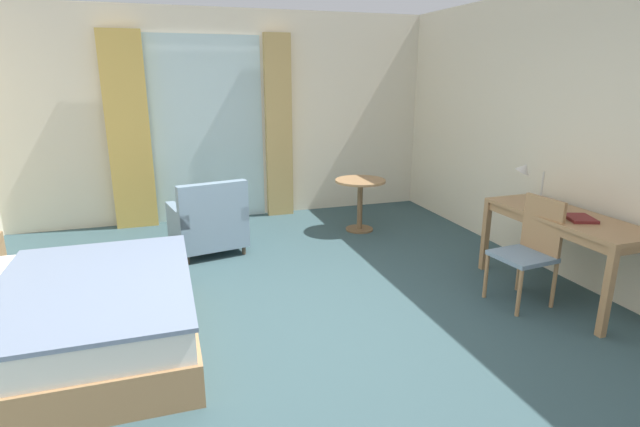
% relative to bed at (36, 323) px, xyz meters
% --- Properties ---
extents(ground, '(6.49, 7.73, 0.10)m').
position_rel_bed_xyz_m(ground, '(1.84, -0.19, -0.34)').
color(ground, '#334C51').
extents(wall_back, '(6.09, 0.12, 2.86)m').
position_rel_bed_xyz_m(wall_back, '(1.84, 3.41, 1.14)').
color(wall_back, beige).
rests_on(wall_back, ground).
extents(wall_right, '(0.12, 7.33, 2.86)m').
position_rel_bed_xyz_m(wall_right, '(4.83, -0.19, 1.14)').
color(wall_right, beige).
rests_on(wall_right, ground).
extents(balcony_glass_door, '(1.56, 0.02, 2.52)m').
position_rel_bed_xyz_m(balcony_glass_door, '(1.56, 3.33, 0.97)').
color(balcony_glass_door, silver).
rests_on(balcony_glass_door, ground).
extents(curtain_panel_left, '(0.53, 0.10, 2.55)m').
position_rel_bed_xyz_m(curtain_panel_left, '(0.56, 3.23, 0.99)').
color(curtain_panel_left, tan).
rests_on(curtain_panel_left, ground).
extents(curtain_panel_right, '(0.37, 0.10, 2.55)m').
position_rel_bed_xyz_m(curtain_panel_right, '(2.56, 3.23, 0.99)').
color(curtain_panel_right, tan).
rests_on(curtain_panel_right, ground).
extents(bed, '(2.12, 1.89, 1.01)m').
position_rel_bed_xyz_m(bed, '(0.00, 0.00, 0.00)').
color(bed, '#9E754C').
rests_on(bed, ground).
extents(writing_desk, '(0.64, 1.55, 0.78)m').
position_rel_bed_xyz_m(writing_desk, '(4.40, -0.25, 0.40)').
color(writing_desk, '#9E754C').
rests_on(writing_desk, ground).
extents(desk_chair, '(0.49, 0.48, 0.96)m').
position_rel_bed_xyz_m(desk_chair, '(4.01, -0.29, 0.24)').
color(desk_chair, gray).
rests_on(desk_chair, ground).
extents(desk_lamp, '(0.31, 0.27, 0.43)m').
position_rel_bed_xyz_m(desk_lamp, '(4.30, 0.17, 0.77)').
color(desk_lamp, '#B7B2A8').
rests_on(desk_lamp, writing_desk).
extents(closed_book, '(0.29, 0.33, 0.03)m').
position_rel_bed_xyz_m(closed_book, '(4.38, -0.42, 0.50)').
color(closed_book, maroon).
rests_on(closed_book, writing_desk).
extents(armchair_by_window, '(0.89, 0.83, 0.87)m').
position_rel_bed_xyz_m(armchair_by_window, '(1.40, 1.87, 0.06)').
color(armchair_by_window, gray).
rests_on(armchair_by_window, ground).
extents(round_cafe_table, '(0.66, 0.66, 0.69)m').
position_rel_bed_xyz_m(round_cafe_table, '(3.38, 2.15, 0.22)').
color(round_cafe_table, '#9E754C').
rests_on(round_cafe_table, ground).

